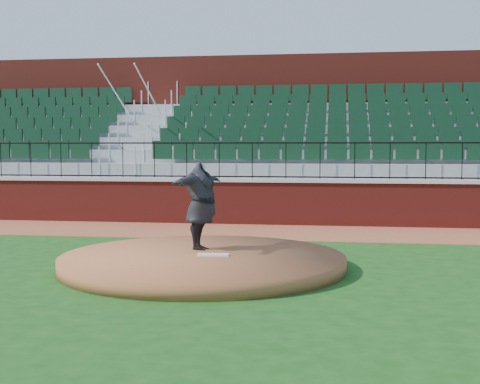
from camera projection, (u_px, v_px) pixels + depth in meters
The scene contains 10 objects.
ground at pixel (227, 271), 11.40m from camera, with size 90.00×90.00×0.00m, color #154413.
warning_track at pixel (262, 232), 16.72m from camera, with size 34.00×3.20×0.01m, color brown.
field_wall at pixel (269, 203), 18.26m from camera, with size 34.00×0.35×1.20m, color maroon.
wall_cap at pixel (269, 180), 18.21m from camera, with size 34.00×0.45×0.10m, color #B7B7B7.
wall_railing at pixel (269, 161), 18.18m from camera, with size 34.00×0.05×1.00m, color black, non-canonical shape.
seating_stands at pixel (278, 143), 20.83m from camera, with size 34.00×5.10×4.60m, color gray, non-canonical shape.
concourse_wall at pixel (285, 131), 23.56m from camera, with size 34.00×0.50×5.50m, color maroon.
pitchers_mound at pixel (203, 262), 11.67m from camera, with size 5.12×5.12×0.25m, color brown.
pitching_rubber at pixel (213, 255), 11.55m from camera, with size 0.55×0.14×0.04m, color white.
pitcher at pixel (201, 206), 12.21m from camera, with size 2.04×0.56×1.66m, color black.
Camera 1 is at (1.89, -11.11, 2.19)m, focal length 48.52 mm.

